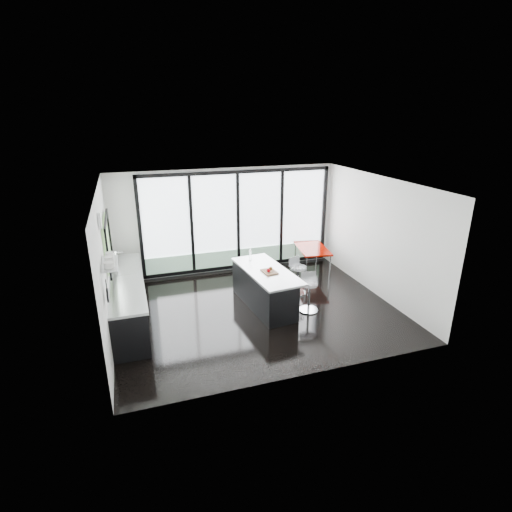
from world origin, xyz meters
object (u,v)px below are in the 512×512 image
object	(u,v)px
bar_stool_near	(309,297)
red_table	(312,260)
bar_stool_far	(298,280)
island	(264,288)

from	to	relation	value
bar_stool_near	red_table	bearing A→B (deg)	74.04
bar_stool_near	bar_stool_far	bearing A→B (deg)	92.73
island	bar_stool_far	distance (m)	1.06
island	bar_stool_far	size ratio (longest dim) A/B	3.12
island	bar_stool_far	world-z (taller)	island
bar_stool_far	red_table	bearing A→B (deg)	31.09
bar_stool_near	bar_stool_far	distance (m)	0.92
bar_stool_far	red_table	xyz separation A→B (m)	(0.93, 1.17, -0.00)
island	red_table	size ratio (longest dim) A/B	1.68
island	red_table	world-z (taller)	island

